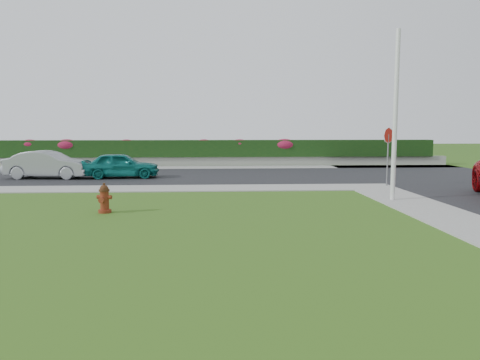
{
  "coord_description": "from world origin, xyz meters",
  "views": [
    {
      "loc": [
        0.38,
        -10.39,
        2.57
      ],
      "look_at": [
        1.17,
        4.21,
        0.9
      ],
      "focal_mm": 35.0,
      "sensor_mm": 36.0,
      "label": 1
    }
  ],
  "objects": [
    {
      "name": "hedge",
      "position": [
        -1.0,
        20.6,
        1.15
      ],
      "size": [
        32.0,
        0.9,
        1.1
      ],
      "primitive_type": "cube",
      "color": "black",
      "rests_on": "retaining_wall"
    },
    {
      "name": "stop_sign",
      "position": [
        7.79,
        9.23,
        1.89
      ],
      "size": [
        0.57,
        0.42,
        2.55
      ],
      "rotation": [
        0.0,
        0.0,
        0.23
      ],
      "color": "slate",
      "rests_on": "ground"
    },
    {
      "name": "utility_pole",
      "position": [
        6.57,
        5.44,
        2.92
      ],
      "size": [
        0.16,
        0.16,
        5.84
      ],
      "primitive_type": "cylinder",
      "color": "silver",
      "rests_on": "ground"
    },
    {
      "name": "sidewalk_beyond",
      "position": [
        -1.0,
        19.0,
        0.02
      ],
      "size": [
        34.0,
        2.0,
        0.04
      ],
      "primitive_type": "cube",
      "color": "gray",
      "rests_on": "ground"
    },
    {
      "name": "retaining_wall",
      "position": [
        -1.0,
        20.5,
        0.3
      ],
      "size": [
        34.0,
        0.4,
        0.6
      ],
      "primitive_type": "cube",
      "color": "gray",
      "rests_on": "ground"
    },
    {
      "name": "flower_clump_d",
      "position": [
        -0.31,
        20.5,
        1.49
      ],
      "size": [
        1.08,
        0.69,
        0.54
      ],
      "primitive_type": "ellipsoid",
      "color": "#AD1D4D",
      "rests_on": "hedge"
    },
    {
      "name": "flower_clump_b",
      "position": [
        -9.19,
        20.5,
        1.41
      ],
      "size": [
        1.47,
        0.95,
        0.74
      ],
      "primitive_type": "ellipsoid",
      "color": "#AD1D4D",
      "rests_on": "hedge"
    },
    {
      "name": "flower_clump_a",
      "position": [
        -11.54,
        20.5,
        1.46
      ],
      "size": [
        1.21,
        0.78,
        0.6
      ],
      "primitive_type": "ellipsoid",
      "color": "#AD1D4D",
      "rests_on": "hedge"
    },
    {
      "name": "fire_hydrant",
      "position": [
        -2.93,
        3.65,
        0.43
      ],
      "size": [
        0.47,
        0.44,
        0.9
      ],
      "rotation": [
        0.0,
        0.0,
        -0.24
      ],
      "color": "#56260D",
      "rests_on": "ground"
    },
    {
      "name": "sidewalk_far",
      "position": [
        -6.0,
        9.0,
        0.02
      ],
      "size": [
        24.0,
        2.0,
        0.04
      ],
      "primitive_type": "cube",
      "color": "gray",
      "rests_on": "ground"
    },
    {
      "name": "flower_clump_f",
      "position": [
        5.02,
        20.5,
        1.4
      ],
      "size": [
        1.52,
        0.98,
        0.76
      ],
      "primitive_type": "ellipsoid",
      "color": "#AD1D4D",
      "rests_on": "hedge"
    },
    {
      "name": "sedan_silver",
      "position": [
        -7.82,
        13.05,
        0.72
      ],
      "size": [
        4.22,
        1.79,
        1.35
      ],
      "primitive_type": "imported",
      "rotation": [
        0.0,
        0.0,
        1.48
      ],
      "color": "#95989C",
      "rests_on": "street_far"
    },
    {
      "name": "street_far",
      "position": [
        -5.0,
        14.0,
        0.02
      ],
      "size": [
        26.0,
        8.0,
        0.04
      ],
      "primitive_type": "cube",
      "color": "black",
      "rests_on": "ground"
    },
    {
      "name": "curb_corner",
      "position": [
        7.0,
        9.0,
        0.02
      ],
      "size": [
        2.0,
        2.0,
        0.04
      ],
      "primitive_type": "cube",
      "color": "gray",
      "rests_on": "ground"
    },
    {
      "name": "ground",
      "position": [
        0.0,
        0.0,
        0.0
      ],
      "size": [
        120.0,
        120.0,
        0.0
      ],
      "primitive_type": "plane",
      "color": "black",
      "rests_on": "ground"
    },
    {
      "name": "flower_clump_e",
      "position": [
        2.03,
        20.5,
        1.48
      ],
      "size": [
        1.12,
        0.72,
        0.56
      ],
      "primitive_type": "ellipsoid",
      "color": "#AD1D4D",
      "rests_on": "hedge"
    },
    {
      "name": "flower_clump_c",
      "position": [
        -5.36,
        20.5,
        1.49
      ],
      "size": [
        1.07,
        0.69,
        0.54
      ],
      "primitive_type": "ellipsoid",
      "color": "#AD1D4D",
      "rests_on": "hedge"
    },
    {
      "name": "sedan_teal",
      "position": [
        -4.28,
        13.04,
        0.67
      ],
      "size": [
        3.84,
        1.81,
        1.27
      ],
      "primitive_type": "imported",
      "rotation": [
        0.0,
        0.0,
        1.66
      ],
      "color": "#0D6962",
      "rests_on": "street_far"
    }
  ]
}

